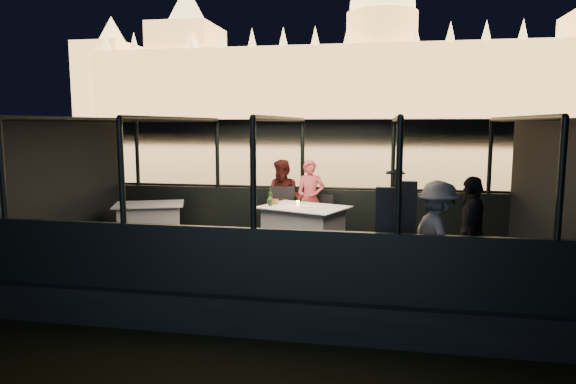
% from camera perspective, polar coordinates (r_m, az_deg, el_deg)
% --- Properties ---
extents(river_water, '(500.00, 500.00, 0.00)m').
position_cam_1_polar(river_water, '(88.30, 9.55, 5.75)').
color(river_water, black).
rests_on(river_water, ground).
extents(boat_hull, '(8.60, 4.40, 1.00)m').
position_cam_1_polar(boat_hull, '(8.83, -0.48, -10.36)').
color(boat_hull, black).
rests_on(boat_hull, river_water).
extents(boat_deck, '(8.00, 4.00, 0.04)m').
position_cam_1_polar(boat_deck, '(8.70, -0.49, -7.35)').
color(boat_deck, black).
rests_on(boat_deck, boat_hull).
extents(gunwale_port, '(8.00, 0.08, 0.90)m').
position_cam_1_polar(gunwale_port, '(10.52, 1.60, -2.10)').
color(gunwale_port, black).
rests_on(gunwale_port, boat_deck).
extents(gunwale_starboard, '(8.00, 0.08, 0.90)m').
position_cam_1_polar(gunwale_starboard, '(6.69, -3.80, -7.79)').
color(gunwale_starboard, black).
rests_on(gunwale_starboard, boat_deck).
extents(cabin_glass_port, '(8.00, 0.02, 1.40)m').
position_cam_1_polar(cabin_glass_port, '(10.39, 1.62, 4.16)').
color(cabin_glass_port, '#99B2B2').
rests_on(cabin_glass_port, gunwale_port).
extents(cabin_glass_starboard, '(8.00, 0.02, 1.40)m').
position_cam_1_polar(cabin_glass_starboard, '(6.48, -3.89, 2.05)').
color(cabin_glass_starboard, '#99B2B2').
rests_on(cabin_glass_starboard, gunwale_starboard).
extents(cabin_roof_glass, '(8.00, 4.00, 0.02)m').
position_cam_1_polar(cabin_roof_glass, '(8.40, -0.50, 8.12)').
color(cabin_roof_glass, '#99B2B2').
rests_on(cabin_roof_glass, boat_deck).
extents(end_wall_fore, '(0.02, 4.00, 2.30)m').
position_cam_1_polar(end_wall_fore, '(10.03, -23.53, 0.82)').
color(end_wall_fore, black).
rests_on(end_wall_fore, boat_deck).
extents(end_wall_aft, '(0.02, 4.00, 2.30)m').
position_cam_1_polar(end_wall_aft, '(8.65, 26.48, -0.33)').
color(end_wall_aft, black).
rests_on(end_wall_aft, boat_deck).
extents(canopy_ribs, '(8.00, 4.00, 2.30)m').
position_cam_1_polar(canopy_ribs, '(8.47, -0.50, 0.32)').
color(canopy_ribs, black).
rests_on(canopy_ribs, boat_deck).
extents(embankment, '(400.00, 140.00, 6.00)m').
position_cam_1_polar(embankment, '(218.26, 10.21, 7.05)').
color(embankment, '#423D33').
rests_on(embankment, ground).
extents(parliament_building, '(220.00, 32.00, 60.00)m').
position_cam_1_polar(parliament_building, '(185.13, 10.34, 15.66)').
color(parliament_building, '#F2D18C').
rests_on(parliament_building, embankment).
extents(dining_table_central, '(1.73, 1.50, 0.77)m').
position_cam_1_polar(dining_table_central, '(9.16, 1.71, -3.99)').
color(dining_table_central, silver).
rests_on(dining_table_central, boat_deck).
extents(dining_table_aft, '(1.55, 1.34, 0.69)m').
position_cam_1_polar(dining_table_aft, '(10.32, -15.12, -2.93)').
color(dining_table_aft, silver).
rests_on(dining_table_aft, boat_deck).
extents(chair_port_left, '(0.52, 0.52, 1.00)m').
position_cam_1_polar(chair_port_left, '(9.89, -0.84, -2.73)').
color(chair_port_left, black).
rests_on(chair_port_left, boat_deck).
extents(chair_port_right, '(0.50, 0.50, 0.84)m').
position_cam_1_polar(chair_port_right, '(9.97, 3.94, -2.67)').
color(chair_port_right, black).
rests_on(chair_port_right, boat_deck).
extents(coat_stand, '(0.51, 0.44, 1.65)m').
position_cam_1_polar(coat_stand, '(6.83, 11.67, -3.75)').
color(coat_stand, black).
rests_on(coat_stand, boat_deck).
extents(person_woman_coral, '(0.60, 0.45, 1.53)m').
position_cam_1_polar(person_woman_coral, '(9.99, 2.49, -0.89)').
color(person_woman_coral, '#D64E55').
rests_on(person_woman_coral, boat_deck).
extents(person_man_maroon, '(0.88, 0.78, 1.53)m').
position_cam_1_polar(person_man_maroon, '(10.04, -0.52, -0.84)').
color(person_man_maroon, '#3D1211').
rests_on(person_man_maroon, boat_deck).
extents(passenger_stripe, '(0.89, 1.11, 1.51)m').
position_cam_1_polar(passenger_stripe, '(6.88, 16.31, -4.24)').
color(passenger_stripe, white).
rests_on(passenger_stripe, boat_deck).
extents(passenger_dark, '(0.54, 0.96, 1.54)m').
position_cam_1_polar(passenger_dark, '(7.29, 19.71, -3.72)').
color(passenger_dark, black).
rests_on(passenger_dark, boat_deck).
extents(wine_bottle, '(0.08, 0.08, 0.31)m').
position_cam_1_polar(wine_bottle, '(9.16, -2.00, -0.61)').
color(wine_bottle, '#143915').
rests_on(wine_bottle, dining_table_central).
extents(bread_basket, '(0.28, 0.28, 0.08)m').
position_cam_1_polar(bread_basket, '(9.40, -1.70, -1.08)').
color(bread_basket, brown).
rests_on(bread_basket, dining_table_central).
extents(amber_candle, '(0.08, 0.08, 0.09)m').
position_cam_1_polar(amber_candle, '(9.19, 1.11, -1.28)').
color(amber_candle, gold).
rests_on(amber_candle, dining_table_central).
extents(plate_near, '(0.23, 0.23, 0.01)m').
position_cam_1_polar(plate_near, '(9.05, 2.01, -1.63)').
color(plate_near, white).
rests_on(plate_near, dining_table_central).
extents(plate_far, '(0.26, 0.26, 0.01)m').
position_cam_1_polar(plate_far, '(9.47, -0.95, -1.21)').
color(plate_far, white).
rests_on(plate_far, dining_table_central).
extents(wine_glass_white, '(0.07, 0.07, 0.18)m').
position_cam_1_polar(wine_glass_white, '(9.14, -2.04, -0.98)').
color(wine_glass_white, white).
rests_on(wine_glass_white, dining_table_central).
extents(wine_glass_red, '(0.07, 0.07, 0.19)m').
position_cam_1_polar(wine_glass_red, '(9.50, 1.59, -0.66)').
color(wine_glass_red, white).
rests_on(wine_glass_red, dining_table_central).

